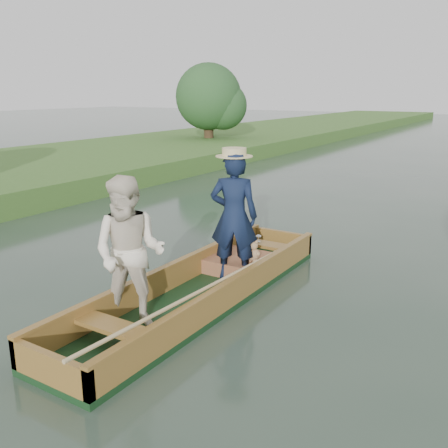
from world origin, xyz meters
The scene contains 2 objects.
ground centered at (0.00, 0.00, 0.00)m, with size 120.00×120.00×0.00m, color #283D30.
punt centered at (-0.07, -0.17, 0.68)m, with size 1.28×5.14×1.97m.
Camera 1 is at (3.60, -5.11, 2.77)m, focal length 40.00 mm.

